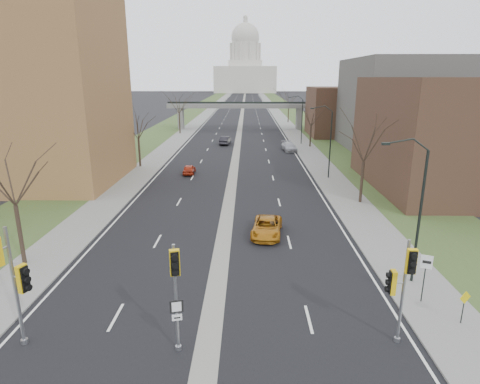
{
  "coord_description": "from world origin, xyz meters",
  "views": [
    {
      "loc": [
        1.78,
        -16.07,
        12.02
      ],
      "look_at": [
        1.27,
        12.6,
        3.77
      ],
      "focal_mm": 30.0,
      "sensor_mm": 36.0,
      "label": 1
    }
  ],
  "objects_px": {
    "signal_pole_left": "(11,272)",
    "car_left_near": "(189,169)",
    "speed_limit_sign": "(425,270)",
    "car_right_mid": "(289,147)",
    "signal_pole_median": "(175,281)",
    "car_left_far": "(225,140)",
    "car_right_near": "(267,227)",
    "warning_sign": "(464,302)",
    "signal_pole_right": "(402,278)"
  },
  "relations": [
    {
      "from": "signal_pole_left",
      "to": "car_right_near",
      "type": "xyz_separation_m",
      "value": [
        11.84,
        13.88,
        -3.15
      ]
    },
    {
      "from": "signal_pole_median",
      "to": "car_right_near",
      "type": "relative_size",
      "value": 1.08
    },
    {
      "from": "warning_sign",
      "to": "car_right_near",
      "type": "xyz_separation_m",
      "value": [
        -9.21,
        11.78,
        -0.61
      ]
    },
    {
      "from": "car_left_near",
      "to": "signal_pole_left",
      "type": "bearing_deg",
      "value": 83.78
    },
    {
      "from": "car_right_mid",
      "to": "car_left_near",
      "type": "bearing_deg",
      "value": -137.99
    },
    {
      "from": "speed_limit_sign",
      "to": "car_left_far",
      "type": "xyz_separation_m",
      "value": [
        -13.67,
        53.95,
        -1.27
      ]
    },
    {
      "from": "warning_sign",
      "to": "car_right_mid",
      "type": "relative_size",
      "value": 0.36
    },
    {
      "from": "signal_pole_left",
      "to": "signal_pole_right",
      "type": "relative_size",
      "value": 1.13
    },
    {
      "from": "signal_pole_median",
      "to": "car_left_near",
      "type": "bearing_deg",
      "value": 83.36
    },
    {
      "from": "signal_pole_right",
      "to": "car_right_mid",
      "type": "distance_m",
      "value": 51.12
    },
    {
      "from": "signal_pole_left",
      "to": "speed_limit_sign",
      "type": "relative_size",
      "value": 2.11
    },
    {
      "from": "signal_pole_left",
      "to": "car_left_near",
      "type": "bearing_deg",
      "value": 105.1
    },
    {
      "from": "signal_pole_right",
      "to": "car_left_far",
      "type": "xyz_separation_m",
      "value": [
        -10.96,
        57.49,
        -2.63
      ]
    },
    {
      "from": "warning_sign",
      "to": "signal_pole_left",
      "type": "bearing_deg",
      "value": 164.33
    },
    {
      "from": "signal_pole_median",
      "to": "warning_sign",
      "type": "relative_size",
      "value": 2.9
    },
    {
      "from": "warning_sign",
      "to": "car_left_far",
      "type": "height_order",
      "value": "warning_sign"
    },
    {
      "from": "speed_limit_sign",
      "to": "car_right_mid",
      "type": "distance_m",
      "value": 47.6
    },
    {
      "from": "signal_pole_left",
      "to": "car_right_mid",
      "type": "bearing_deg",
      "value": 91.2
    },
    {
      "from": "signal_pole_left",
      "to": "car_left_near",
      "type": "height_order",
      "value": "signal_pole_left"
    },
    {
      "from": "car_left_near",
      "to": "car_left_far",
      "type": "height_order",
      "value": "car_left_far"
    },
    {
      "from": "car_left_near",
      "to": "car_right_near",
      "type": "xyz_separation_m",
      "value": [
        9.02,
        -20.65,
        0.05
      ]
    },
    {
      "from": "signal_pole_left",
      "to": "car_right_mid",
      "type": "height_order",
      "value": "signal_pole_left"
    },
    {
      "from": "speed_limit_sign",
      "to": "warning_sign",
      "type": "height_order",
      "value": "speed_limit_sign"
    },
    {
      "from": "signal_pole_median",
      "to": "car_right_mid",
      "type": "relative_size",
      "value": 1.05
    },
    {
      "from": "signal_pole_left",
      "to": "car_right_near",
      "type": "relative_size",
      "value": 1.21
    },
    {
      "from": "signal_pole_right",
      "to": "car_right_mid",
      "type": "bearing_deg",
      "value": 92.72
    },
    {
      "from": "speed_limit_sign",
      "to": "car_right_near",
      "type": "bearing_deg",
      "value": 150.8
    },
    {
      "from": "signal_pole_left",
      "to": "warning_sign",
      "type": "relative_size",
      "value": 3.25
    },
    {
      "from": "speed_limit_sign",
      "to": "car_left_far",
      "type": "distance_m",
      "value": 55.67
    },
    {
      "from": "speed_limit_sign",
      "to": "car_left_near",
      "type": "bearing_deg",
      "value": 140.66
    },
    {
      "from": "warning_sign",
      "to": "car_left_near",
      "type": "bearing_deg",
      "value": 97.95
    },
    {
      "from": "speed_limit_sign",
      "to": "car_right_mid",
      "type": "xyz_separation_m",
      "value": [
        -2.55,
        47.52,
        -1.31
      ]
    },
    {
      "from": "warning_sign",
      "to": "car_left_far",
      "type": "bearing_deg",
      "value": 83.46
    },
    {
      "from": "car_left_near",
      "to": "car_left_far",
      "type": "distance_m",
      "value": 23.75
    },
    {
      "from": "warning_sign",
      "to": "car_left_near",
      "type": "distance_m",
      "value": 37.21
    },
    {
      "from": "signal_pole_right",
      "to": "car_left_far",
      "type": "relative_size",
      "value": 1.12
    },
    {
      "from": "signal_pole_right",
      "to": "warning_sign",
      "type": "xyz_separation_m",
      "value": [
        3.87,
        1.55,
        -2.1
      ]
    },
    {
      "from": "signal_pole_right",
      "to": "speed_limit_sign",
      "type": "bearing_deg",
      "value": 55.49
    },
    {
      "from": "warning_sign",
      "to": "car_left_far",
      "type": "xyz_separation_m",
      "value": [
        -14.83,
        55.93,
        -0.52
      ]
    },
    {
      "from": "signal_pole_left",
      "to": "signal_pole_right",
      "type": "bearing_deg",
      "value": 21.63
    },
    {
      "from": "signal_pole_left",
      "to": "speed_limit_sign",
      "type": "bearing_deg",
      "value": 31.41
    },
    {
      "from": "car_left_near",
      "to": "car_right_near",
      "type": "distance_m",
      "value": 22.54
    },
    {
      "from": "signal_pole_left",
      "to": "speed_limit_sign",
      "type": "distance_m",
      "value": 20.39
    },
    {
      "from": "speed_limit_sign",
      "to": "car_right_mid",
      "type": "bearing_deg",
      "value": 114.45
    },
    {
      "from": "speed_limit_sign",
      "to": "car_left_near",
      "type": "height_order",
      "value": "speed_limit_sign"
    },
    {
      "from": "car_left_near",
      "to": "car_right_mid",
      "type": "relative_size",
      "value": 0.73
    },
    {
      "from": "signal_pole_median",
      "to": "signal_pole_right",
      "type": "xyz_separation_m",
      "value": [
        9.96,
        0.88,
        -0.24
      ]
    },
    {
      "from": "signal_pole_right",
      "to": "car_left_near",
      "type": "relative_size",
      "value": 1.43
    },
    {
      "from": "signal_pole_median",
      "to": "car_left_far",
      "type": "bearing_deg",
      "value": 77.15
    },
    {
      "from": "car_left_far",
      "to": "warning_sign",
      "type": "bearing_deg",
      "value": 111.11
    }
  ]
}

